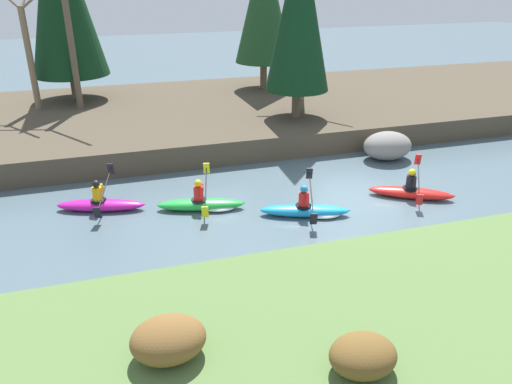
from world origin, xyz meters
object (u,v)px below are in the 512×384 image
kayaker_middle (309,210)px  kayaker_lead (412,191)px  boulder_midstream (387,146)px  kayaker_trailing (204,204)px  kayaker_far_back (101,204)px

kayaker_middle → kayaker_lead: bearing=21.3°
kayaker_middle → boulder_midstream: bearing=55.3°
kayaker_middle → kayaker_trailing: (-2.94, 1.34, 0.00)m
kayaker_far_back → boulder_midstream: bearing=23.5°
kayaker_middle → kayaker_trailing: same height
kayaker_trailing → kayaker_middle: bearing=-10.9°
kayaker_lead → kayaker_far_back: size_ratio=0.95×
kayaker_trailing → kayaker_far_back: 3.20m
kayaker_trailing → boulder_midstream: (7.74, 2.32, 0.35)m
kayaker_lead → kayaker_far_back: 9.95m
boulder_midstream → kayaker_trailing: bearing=-163.3°
kayaker_middle → boulder_midstream: size_ratio=1.43×
kayaker_lead → kayaker_trailing: (-6.67, 1.12, -0.02)m
kayaker_trailing → boulder_midstream: 8.09m
kayaker_lead → boulder_midstream: bearing=102.2°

